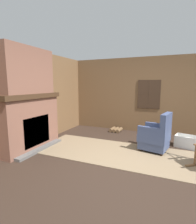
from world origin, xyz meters
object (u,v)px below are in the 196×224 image
(storage_case, at_px, (45,90))
(decorative_plate_on_mantel, at_px, (25,88))
(firewood_stack, at_px, (116,130))
(armchair, at_px, (156,137))
(oil_lamp_vase, at_px, (4,90))
(laundry_basket, at_px, (186,141))

(storage_case, relative_size, decorative_plate_on_mantel, 0.78)
(firewood_stack, bearing_deg, armchair, -42.88)
(storage_case, bearing_deg, decorative_plate_on_mantel, -91.78)
(armchair, relative_size, storage_case, 4.26)
(armchair, relative_size, oil_lamp_vase, 3.45)
(decorative_plate_on_mantel, bearing_deg, firewood_stack, 58.25)
(armchair, height_order, firewood_stack, armchair)
(laundry_basket, relative_size, storage_case, 2.67)
(decorative_plate_on_mantel, bearing_deg, storage_case, 88.22)
(storage_case, xyz_separation_m, decorative_plate_on_mantel, (-0.02, -0.65, 0.06))
(firewood_stack, distance_m, oil_lamp_vase, 3.59)
(armchair, distance_m, decorative_plate_on_mantel, 3.27)
(armchair, bearing_deg, laundry_basket, -129.26)
(firewood_stack, xyz_separation_m, decorative_plate_on_mantel, (-1.48, -2.39, 1.43))
(oil_lamp_vase, xyz_separation_m, decorative_plate_on_mantel, (-0.02, 0.58, 0.04))
(laundry_basket, distance_m, oil_lamp_vase, 4.38)
(armchair, height_order, decorative_plate_on_mantel, decorative_plate_on_mantel)
(armchair, height_order, storage_case, storage_case)
(laundry_basket, bearing_deg, oil_lamp_vase, -147.67)
(firewood_stack, xyz_separation_m, laundry_basket, (2.08, -0.73, 0.09))
(armchair, relative_size, laundry_basket, 1.59)
(laundry_basket, height_order, decorative_plate_on_mantel, decorative_plate_on_mantel)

